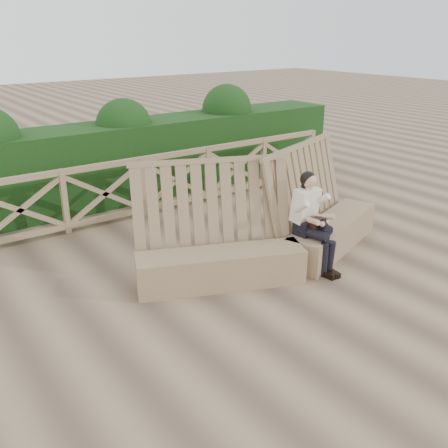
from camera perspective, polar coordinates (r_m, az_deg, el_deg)
ground at (r=6.26m, az=0.05°, el=-9.35°), size 60.00×60.00×0.00m
bench at (r=7.22m, az=6.15°, el=-1.53°), size 4.34×1.56×1.61m
woman at (r=7.07m, az=9.98°, el=0.81°), size 0.40×0.83×1.39m
guardrail at (r=8.87m, az=-13.44°, el=3.39°), size 10.10×0.09×1.10m
hedge at (r=9.90m, az=-16.32°, el=6.15°), size 12.00×1.20×1.50m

